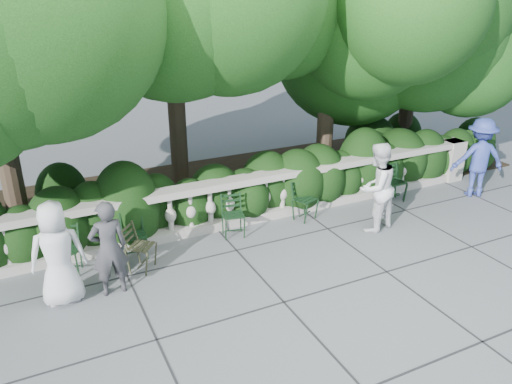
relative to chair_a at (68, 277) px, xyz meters
name	(u,v)px	position (x,y,z in m)	size (l,w,h in m)	color
ground	(281,265)	(3.39, -1.21, 0.00)	(90.00, 90.00, 0.00)	#595A61
balustrade	(239,202)	(3.39, 0.59, 0.49)	(12.00, 0.44, 1.00)	#9E998E
shrub_hedge	(217,202)	(3.39, 1.79, 0.00)	(15.00, 2.60, 1.70)	black
tree_canopy	(239,14)	(4.08, 1.98, 3.96)	(15.04, 6.52, 6.78)	#3F3023
chair_a	(68,277)	(0.00, 0.00, 0.00)	(0.44, 0.48, 0.84)	black
chair_b	(138,261)	(1.17, 0.00, 0.00)	(0.44, 0.48, 0.84)	black
chair_c	(310,221)	(4.76, 0.05, 0.00)	(0.44, 0.48, 0.84)	black
chair_d	(235,239)	(3.05, 0.00, 0.00)	(0.44, 0.48, 0.84)	black
chair_e	(397,203)	(6.99, -0.04, 0.00)	(0.44, 0.48, 0.84)	black
chair_f	(397,202)	(7.05, 0.03, 0.00)	(0.44, 0.48, 0.84)	black
chair_weathered	(151,270)	(1.30, -0.39, 0.00)	(0.44, 0.48, 0.84)	black
person_businessman	(58,254)	(-0.12, -0.69, 0.83)	(0.81, 0.53, 1.66)	silver
person_woman_grey	(109,248)	(0.61, -0.78, 0.78)	(0.57, 0.38, 1.57)	#39383D
person_casual_man	(376,187)	(5.71, -0.79, 0.89)	(0.86, 0.67, 1.78)	white
person_older_blue	(479,158)	(8.89, -0.41, 0.91)	(1.17, 0.67, 1.81)	#313F93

